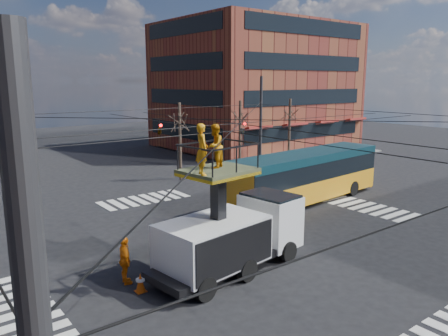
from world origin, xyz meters
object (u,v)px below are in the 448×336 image
(worker_ground, at_px, (125,260))
(flagger, at_px, (278,191))
(city_bus, at_px, (306,175))
(traffic_cone, at_px, (140,282))
(utility_truck, at_px, (233,222))

(worker_ground, height_order, flagger, flagger)
(city_bus, height_order, flagger, city_bus)
(traffic_cone, relative_size, worker_ground, 0.39)
(worker_ground, bearing_deg, traffic_cone, -160.66)
(utility_truck, relative_size, traffic_cone, 10.00)
(traffic_cone, xyz_separation_m, flagger, (11.67, 4.77, 0.66))
(utility_truck, bearing_deg, worker_ground, 153.01)
(utility_truck, height_order, worker_ground, utility_truck)
(traffic_cone, bearing_deg, utility_truck, -7.31)
(city_bus, bearing_deg, worker_ground, -169.89)
(worker_ground, bearing_deg, city_bus, -64.53)
(traffic_cone, height_order, flagger, flagger)
(utility_truck, relative_size, flagger, 3.55)
(city_bus, relative_size, traffic_cone, 16.97)
(flagger, bearing_deg, worker_ground, -70.47)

